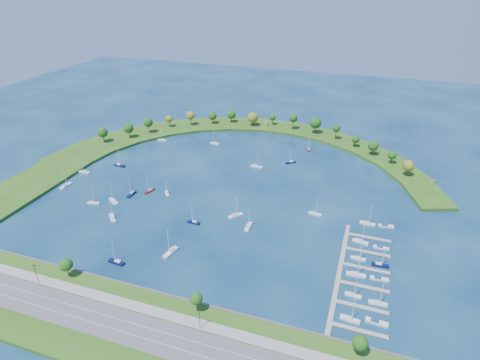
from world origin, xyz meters
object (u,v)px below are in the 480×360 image
(moored_boat_8, at_px, (236,215))
(moored_boat_5, at_px, (171,252))
(moored_boat_19, at_px, (114,201))
(docked_boat_2, at_px, (353,295))
(moored_boat_2, at_px, (194,222))
(docked_boat_9, at_px, (381,248))
(moored_boat_6, at_px, (248,226))
(moored_boat_18, at_px, (112,217))
(moored_boat_14, at_px, (257,166))
(moored_boat_12, at_px, (215,143))
(docked_boat_3, at_px, (378,303))
(moored_boat_1, at_px, (117,262))
(moored_boat_16, at_px, (120,165))
(moored_boat_3, at_px, (132,194))
(docked_boat_0, at_px, (350,319))
(docked_boat_8, at_px, (360,241))
(dock_system, at_px, (355,275))
(moored_boat_7, at_px, (66,185))
(docked_boat_6, at_px, (358,258))
(moored_boat_0, at_px, (291,162))
(docked_boat_1, at_px, (376,322))
(docked_boat_7, at_px, (380,264))
(moored_boat_9, at_px, (84,172))
(docked_boat_4, at_px, (356,274))
(harbor_tower, at_px, (266,124))
(moored_boat_11, at_px, (315,213))
(moored_boat_4, at_px, (150,190))
(moored_boat_13, at_px, (162,140))
(docked_boat_10, at_px, (367,223))
(moored_boat_15, at_px, (93,202))
(moored_boat_10, at_px, (167,193))

(moored_boat_8, bearing_deg, moored_boat_5, -164.34)
(moored_boat_19, xyz_separation_m, docked_boat_2, (147.02, -33.80, -0.09))
(moored_boat_2, xyz_separation_m, docked_boat_9, (101.00, 10.43, -0.29))
(moored_boat_6, xyz_separation_m, moored_boat_18, (-76.72, -17.37, 0.03))
(moored_boat_14, distance_m, docked_boat_9, 113.07)
(moored_boat_12, relative_size, docked_boat_3, 1.03)
(moored_boat_1, xyz_separation_m, moored_boat_12, (-11.50, 155.01, -0.02))
(moored_boat_16, height_order, moored_boat_19, moored_boat_19)
(moored_boat_8, relative_size, moored_boat_19, 0.97)
(moored_boat_3, height_order, moored_boat_18, moored_boat_18)
(docked_boat_0, xyz_separation_m, docked_boat_8, (-0.00, 55.92, 0.00))
(dock_system, xyz_separation_m, moored_boat_19, (-146.78, 19.74, 0.61))
(moored_boat_7, bearing_deg, docked_boat_3, -98.33)
(moored_boat_2, xyz_separation_m, moored_boat_6, (30.61, 5.96, 0.06))
(dock_system, relative_size, docked_boat_0, 6.82)
(moored_boat_8, height_order, moored_boat_18, moored_boat_18)
(moored_boat_3, distance_m, moored_boat_19, 12.83)
(moored_boat_12, relative_size, docked_boat_0, 0.99)
(docked_boat_6, bearing_deg, dock_system, -90.84)
(moored_boat_0, height_order, docked_boat_1, moored_boat_0)
(docked_boat_7, bearing_deg, docked_boat_0, -106.07)
(moored_boat_9, height_order, docked_boat_4, docked_boat_4)
(harbor_tower, xyz_separation_m, moored_boat_12, (-29.65, -48.99, -3.39))
(docked_boat_8, bearing_deg, moored_boat_8, -172.06)
(moored_boat_1, relative_size, moored_boat_11, 1.14)
(moored_boat_3, relative_size, moored_boat_4, 1.11)
(moored_boat_1, distance_m, moored_boat_19, 60.33)
(moored_boat_2, xyz_separation_m, moored_boat_14, (12.40, 80.69, 0.05))
(moored_boat_13, distance_m, moored_boat_14, 91.97)
(moored_boat_11, height_order, moored_boat_19, moored_boat_19)
(docked_boat_2, distance_m, docked_boat_4, 14.07)
(moored_boat_12, bearing_deg, moored_boat_16, 54.65)
(docked_boat_2, relative_size, docked_boat_10, 0.86)
(docked_boat_0, distance_m, docked_boat_4, 28.65)
(moored_boat_18, bearing_deg, moored_boat_2, -120.88)
(docked_boat_1, relative_size, docked_boat_6, 0.83)
(moored_boat_15, height_order, docked_boat_7, docked_boat_7)
(moored_boat_18, distance_m, docked_boat_1, 150.18)
(moored_boat_1, relative_size, moored_boat_18, 0.92)
(moored_boat_16, height_order, docked_boat_10, moored_boat_16)
(moored_boat_10, relative_size, docked_boat_6, 0.93)
(dock_system, relative_size, moored_boat_2, 7.64)
(moored_boat_13, height_order, moored_boat_15, moored_boat_13)
(moored_boat_12, bearing_deg, moored_boat_1, 98.17)
(moored_boat_3, bearing_deg, moored_boat_6, 82.34)
(moored_boat_3, relative_size, docked_boat_0, 1.00)
(moored_boat_2, xyz_separation_m, moored_boat_12, (-32.42, 110.89, 0.03))
(moored_boat_0, distance_m, docked_boat_2, 137.13)
(moored_boat_1, relative_size, moored_boat_13, 1.09)
(moored_boat_7, distance_m, docked_boat_7, 199.81)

